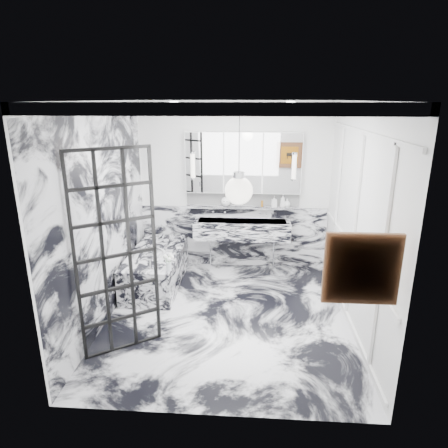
# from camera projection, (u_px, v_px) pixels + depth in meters

# --- Properties ---
(floor) EXTENTS (3.60, 3.60, 0.00)m
(floor) POSITION_uv_depth(u_px,v_px,m) (227.00, 315.00, 5.43)
(floor) COLOR silver
(floor) RESTS_ON ground
(ceiling) EXTENTS (3.60, 3.60, 0.00)m
(ceiling) POSITION_uv_depth(u_px,v_px,m) (228.00, 101.00, 4.59)
(ceiling) COLOR white
(ceiling) RESTS_ON wall_back
(wall_back) EXTENTS (3.60, 0.00, 3.60)m
(wall_back) POSITION_uv_depth(u_px,v_px,m) (234.00, 187.00, 6.73)
(wall_back) COLOR white
(wall_back) RESTS_ON floor
(wall_front) EXTENTS (3.60, 0.00, 3.60)m
(wall_front) POSITION_uv_depth(u_px,v_px,m) (214.00, 279.00, 3.30)
(wall_front) COLOR white
(wall_front) RESTS_ON floor
(wall_left) EXTENTS (0.00, 3.60, 3.60)m
(wall_left) POSITION_uv_depth(u_px,v_px,m) (103.00, 215.00, 5.12)
(wall_left) COLOR white
(wall_left) RESTS_ON floor
(wall_right) EXTENTS (0.00, 3.60, 3.60)m
(wall_right) POSITION_uv_depth(u_px,v_px,m) (357.00, 220.00, 4.91)
(wall_right) COLOR white
(wall_right) RESTS_ON floor
(marble_clad_back) EXTENTS (3.18, 0.05, 1.05)m
(marble_clad_back) POSITION_uv_depth(u_px,v_px,m) (234.00, 236.00, 6.97)
(marble_clad_back) COLOR silver
(marble_clad_back) RESTS_ON floor
(marble_clad_left) EXTENTS (0.02, 3.56, 2.68)m
(marble_clad_left) POSITION_uv_depth(u_px,v_px,m) (105.00, 219.00, 5.14)
(marble_clad_left) COLOR silver
(marble_clad_left) RESTS_ON floor
(panel_molding) EXTENTS (0.03, 3.40, 2.30)m
(panel_molding) POSITION_uv_depth(u_px,v_px,m) (355.00, 227.00, 4.94)
(panel_molding) COLOR white
(panel_molding) RESTS_ON floor
(soap_bottle_a) EXTENTS (0.11, 0.11, 0.22)m
(soap_bottle_a) POSITION_uv_depth(u_px,v_px,m) (283.00, 201.00, 6.65)
(soap_bottle_a) COLOR #8C5919
(soap_bottle_a) RESTS_ON ledge
(soap_bottle_b) EXTENTS (0.09, 0.09, 0.19)m
(soap_bottle_b) POSITION_uv_depth(u_px,v_px,m) (274.00, 201.00, 6.66)
(soap_bottle_b) COLOR #4C4C51
(soap_bottle_b) RESTS_ON ledge
(soap_bottle_c) EXTENTS (0.13, 0.13, 0.14)m
(soap_bottle_c) POSITION_uv_depth(u_px,v_px,m) (287.00, 203.00, 6.65)
(soap_bottle_c) COLOR silver
(soap_bottle_c) RESTS_ON ledge
(face_pot) EXTENTS (0.16, 0.16, 0.16)m
(face_pot) POSITION_uv_depth(u_px,v_px,m) (226.00, 202.00, 6.72)
(face_pot) COLOR white
(face_pot) RESTS_ON ledge
(amber_bottle) EXTENTS (0.04, 0.04, 0.10)m
(amber_bottle) POSITION_uv_depth(u_px,v_px,m) (262.00, 204.00, 6.69)
(amber_bottle) COLOR #8C5919
(amber_bottle) RESTS_ON ledge
(flower_vase) EXTENTS (0.08, 0.08, 0.12)m
(flower_vase) POSITION_uv_depth(u_px,v_px,m) (169.00, 266.00, 5.50)
(flower_vase) COLOR silver
(flower_vase) RESTS_ON bathtub
(crittall_door) EXTENTS (0.75, 0.52, 2.34)m
(crittall_door) POSITION_uv_depth(u_px,v_px,m) (117.00, 256.00, 4.40)
(crittall_door) COLOR black
(crittall_door) RESTS_ON floor
(artwork) EXTENTS (0.51, 0.05, 0.51)m
(artwork) POSITION_uv_depth(u_px,v_px,m) (362.00, 269.00, 3.23)
(artwork) COLOR #BA7A13
(artwork) RESTS_ON wall_front
(pendant_light) EXTENTS (0.26, 0.26, 0.26)m
(pendant_light) POSITION_uv_depth(u_px,v_px,m) (239.00, 191.00, 3.63)
(pendant_light) COLOR white
(pendant_light) RESTS_ON ceiling
(trough_sink) EXTENTS (1.60, 0.45, 0.30)m
(trough_sink) POSITION_uv_depth(u_px,v_px,m) (242.00, 229.00, 6.68)
(trough_sink) COLOR silver
(trough_sink) RESTS_ON wall_back
(ledge) EXTENTS (1.90, 0.14, 0.04)m
(ledge) POSITION_uv_depth(u_px,v_px,m) (243.00, 207.00, 6.74)
(ledge) COLOR silver
(ledge) RESTS_ON wall_back
(subway_tile) EXTENTS (1.90, 0.03, 0.23)m
(subway_tile) POSITION_uv_depth(u_px,v_px,m) (243.00, 199.00, 6.76)
(subway_tile) COLOR white
(subway_tile) RESTS_ON wall_back
(mirror_cabinet) EXTENTS (1.90, 0.16, 1.00)m
(mirror_cabinet) POSITION_uv_depth(u_px,v_px,m) (243.00, 163.00, 6.52)
(mirror_cabinet) COLOR white
(mirror_cabinet) RESTS_ON wall_back
(sconce_left) EXTENTS (0.07, 0.07, 0.40)m
(sconce_left) POSITION_uv_depth(u_px,v_px,m) (193.00, 166.00, 6.50)
(sconce_left) COLOR white
(sconce_left) RESTS_ON mirror_cabinet
(sconce_right) EXTENTS (0.07, 0.07, 0.40)m
(sconce_right) POSITION_uv_depth(u_px,v_px,m) (294.00, 167.00, 6.39)
(sconce_right) COLOR white
(sconce_right) RESTS_ON mirror_cabinet
(bathtub) EXTENTS (0.75, 1.65, 0.55)m
(bathtub) POSITION_uv_depth(u_px,v_px,m) (156.00, 268.00, 6.28)
(bathtub) COLOR silver
(bathtub) RESTS_ON floor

